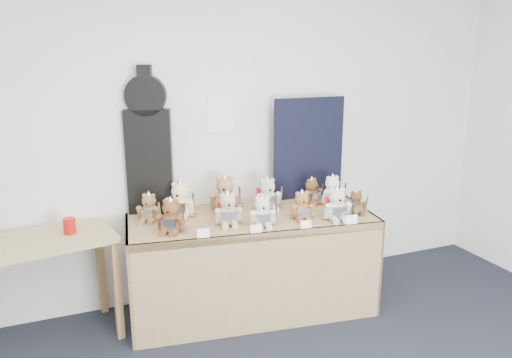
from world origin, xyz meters
name	(u,v)px	position (x,y,z in m)	size (l,w,h in m)	color
room_shell	(220,114)	(0.38, 2.49, 1.54)	(6.00, 6.00, 6.00)	white
display_table	(253,239)	(0.47, 2.00, 0.62)	(1.99, 1.04, 0.79)	olive
side_table	(43,256)	(-1.04, 2.17, 0.66)	(1.02, 0.68, 0.79)	tan
guitar_case	(148,143)	(-0.22, 2.44, 1.35)	(0.36, 0.21, 1.15)	black
navy_board	(309,148)	(1.12, 2.36, 1.22)	(0.65, 0.02, 0.86)	black
red_cup	(70,226)	(-0.85, 2.20, 0.85)	(0.09, 0.09, 0.11)	#B60F0C
teddy_front_far_left	(171,217)	(-0.18, 1.95, 0.90)	(0.22, 0.23, 0.28)	brown
teddy_front_left	(228,210)	(0.24, 1.95, 0.90)	(0.23, 0.21, 0.28)	tan
teddy_front_centre	(262,213)	(0.46, 1.82, 0.90)	(0.22, 0.19, 0.26)	silver
teddy_front_right	(302,207)	(0.81, 1.86, 0.89)	(0.20, 0.18, 0.25)	#9B633A
teddy_front_far_right	(337,205)	(1.04, 1.74, 0.91)	(0.24, 0.21, 0.29)	silver
teddy_front_end	(356,203)	(1.26, 1.81, 0.88)	(0.17, 0.15, 0.21)	brown
teddy_back_left	(180,201)	(-0.04, 2.25, 0.92)	(0.26, 0.26, 0.32)	beige
teddy_back_centre_left	(225,195)	(0.32, 2.26, 0.92)	(0.26, 0.26, 0.33)	#A37D51
teddy_back_centre_right	(267,195)	(0.66, 2.17, 0.91)	(0.24, 0.20, 0.29)	beige
teddy_back_right	(312,192)	(1.06, 2.18, 0.89)	(0.21, 0.19, 0.25)	brown
teddy_back_end	(332,191)	(1.21, 2.10, 0.90)	(0.23, 0.18, 0.28)	white
teddy_back_far_left	(149,209)	(-0.28, 2.25, 0.89)	(0.20, 0.20, 0.25)	#977046
entry_card_a	(203,233)	(0.00, 1.76, 0.83)	(0.09, 0.00, 0.06)	white
entry_card_b	(256,229)	(0.37, 1.71, 0.82)	(0.08, 0.00, 0.06)	white
entry_card_c	(306,224)	(0.74, 1.66, 0.82)	(0.08, 0.00, 0.06)	white
entry_card_d	(351,220)	(1.10, 1.62, 0.83)	(0.09, 0.00, 0.07)	white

